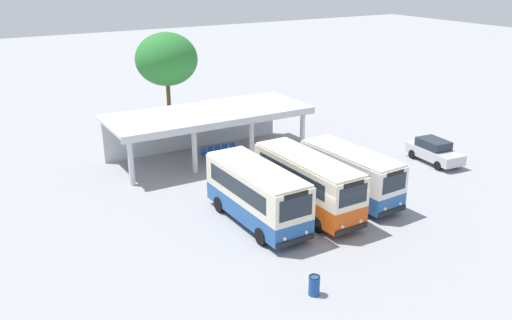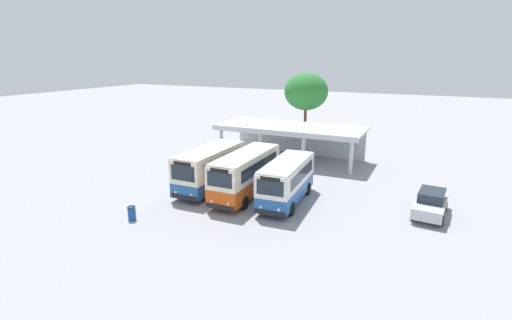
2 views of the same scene
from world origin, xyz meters
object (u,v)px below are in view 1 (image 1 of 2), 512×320
object	(u,v)px
waiting_chair_end_by_column	(204,153)
waiting_chair_middle_seat	(218,150)
waiting_chair_fourth_seat	(225,149)
waiting_chair_second_from_end	(211,151)
city_bus_nearest_orange	(257,192)
city_bus_middle_cream	(350,173)
parked_car_flank	(434,151)
city_bus_second_in_row	(307,182)
waiting_chair_fifth_seat	(233,148)
litter_bin_apron	(314,285)

from	to	relation	value
waiting_chair_end_by_column	waiting_chair_middle_seat	xyz separation A→B (m)	(1.14, 0.08, 0.00)
waiting_chair_fourth_seat	waiting_chair_middle_seat	bearing A→B (deg)	177.75
waiting_chair_end_by_column	waiting_chair_second_from_end	size ratio (longest dim) A/B	1.00
waiting_chair_middle_seat	city_bus_nearest_orange	bearing A→B (deg)	-105.79
city_bus_middle_cream	parked_car_flank	size ratio (longest dim) A/B	1.63
waiting_chair_middle_seat	waiting_chair_fourth_seat	size ratio (longest dim) A/B	1.00
city_bus_middle_cream	city_bus_nearest_orange	bearing A→B (deg)	179.01
city_bus_nearest_orange	city_bus_second_in_row	size ratio (longest dim) A/B	0.94
waiting_chair_second_from_end	waiting_chair_middle_seat	bearing A→B (deg)	-2.22
city_bus_nearest_orange	waiting_chair_middle_seat	size ratio (longest dim) A/B	8.54
city_bus_middle_cream	waiting_chair_middle_seat	world-z (taller)	city_bus_middle_cream
city_bus_second_in_row	waiting_chair_end_by_column	size ratio (longest dim) A/B	9.05
waiting_chair_second_from_end	waiting_chair_fourth_seat	size ratio (longest dim) A/B	1.00
city_bus_nearest_orange	waiting_chair_end_by_column	world-z (taller)	city_bus_nearest_orange
waiting_chair_fifth_seat	waiting_chair_end_by_column	bearing A→B (deg)	179.94
city_bus_nearest_orange	parked_car_flank	distance (m)	15.62
parked_car_flank	waiting_chair_end_by_column	xyz separation A→B (m)	(-13.67, 8.56, -0.30)
parked_car_flank	waiting_chair_end_by_column	world-z (taller)	parked_car_flank
waiting_chair_middle_seat	city_bus_middle_cream	bearing A→B (deg)	-72.46
city_bus_second_in_row	city_bus_middle_cream	distance (m)	3.15
waiting_chair_second_from_end	waiting_chair_middle_seat	world-z (taller)	same
waiting_chair_end_by_column	city_bus_nearest_orange	bearing A→B (deg)	-99.93
waiting_chair_end_by_column	waiting_chair_middle_seat	distance (m)	1.14
city_bus_second_in_row	parked_car_flank	bearing A→B (deg)	9.17
city_bus_second_in_row	waiting_chair_middle_seat	xyz separation A→B (m)	(-0.19, 10.64, -1.26)
city_bus_nearest_orange	waiting_chair_end_by_column	size ratio (longest dim) A/B	8.54
waiting_chair_fourth_seat	waiting_chair_fifth_seat	world-z (taller)	same
waiting_chair_second_from_end	waiting_chair_fourth_seat	world-z (taller)	same
city_bus_second_in_row	waiting_chair_middle_seat	world-z (taller)	city_bus_second_in_row
parked_car_flank	waiting_chair_end_by_column	bearing A→B (deg)	147.95
waiting_chair_second_from_end	waiting_chair_fifth_seat	xyz separation A→B (m)	(1.71, -0.11, 0.00)
waiting_chair_second_from_end	parked_car_flank	bearing A→B (deg)	-33.48
waiting_chair_fourth_seat	litter_bin_apron	world-z (taller)	litter_bin_apron
city_bus_second_in_row	waiting_chair_fifth_seat	bearing A→B (deg)	84.86
city_bus_middle_cream	waiting_chair_fifth_seat	world-z (taller)	city_bus_middle_cream
waiting_chair_fourth_seat	city_bus_second_in_row	bearing A→B (deg)	-92.04
city_bus_nearest_orange	city_bus_second_in_row	world-z (taller)	city_bus_second_in_row
city_bus_second_in_row	city_bus_middle_cream	xyz separation A→B (m)	(3.15, 0.08, -0.12)
city_bus_nearest_orange	waiting_chair_fifth_seat	size ratio (longest dim) A/B	8.54
waiting_chair_second_from_end	city_bus_nearest_orange	bearing A→B (deg)	-102.83
waiting_chair_fifth_seat	city_bus_second_in_row	bearing A→B (deg)	-95.14
waiting_chair_second_from_end	litter_bin_apron	distance (m)	17.97
city_bus_second_in_row	parked_car_flank	distance (m)	12.54
city_bus_nearest_orange	waiting_chair_fifth_seat	distance (m)	11.21
litter_bin_apron	waiting_chair_fourth_seat	bearing A→B (deg)	74.41
waiting_chair_fifth_seat	litter_bin_apron	world-z (taller)	litter_bin_apron
waiting_chair_end_by_column	city_bus_middle_cream	bearing A→B (deg)	-66.85
waiting_chair_end_by_column	waiting_chair_fourth_seat	world-z (taller)	same
waiting_chair_second_from_end	waiting_chair_fifth_seat	distance (m)	1.71
waiting_chair_middle_seat	city_bus_second_in_row	bearing A→B (deg)	-88.97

